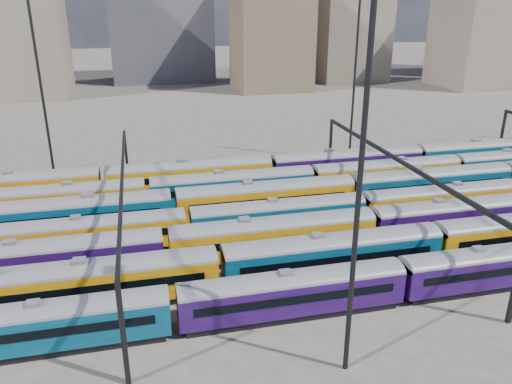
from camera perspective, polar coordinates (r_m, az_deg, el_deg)
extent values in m
plane|color=#443F3A|center=(57.05, 6.20, -4.47)|extent=(500.00, 500.00, 0.00)
cube|color=black|center=(42.02, -23.05, -15.92)|extent=(17.79, 2.31, 0.66)
cube|color=#043249|center=(41.07, -23.39, -14.02)|extent=(18.73, 2.72, 2.72)
cylinder|color=#4C4C51|center=(40.35, -23.67, -12.42)|extent=(18.73, 2.72, 2.72)
cube|color=black|center=(39.78, -23.76, -14.74)|extent=(16.48, 0.06, 0.70)
cube|color=black|center=(42.03, -23.16, -12.59)|extent=(16.48, 0.06, 0.70)
cube|color=slate|center=(39.98, -23.82, -11.55)|extent=(0.94, 0.84, 0.33)
cube|color=black|center=(42.62, 4.14, -13.47)|extent=(17.79, 2.31, 0.66)
cube|color=#1A0737|center=(41.69, 4.20, -11.56)|extent=(18.73, 2.72, 2.72)
cylinder|color=#4C4C51|center=(40.97, 4.25, -9.96)|extent=(18.73, 2.72, 2.72)
cube|color=black|center=(40.41, 4.81, -12.19)|extent=(16.48, 0.06, 0.70)
cube|color=black|center=(42.63, 3.66, -10.23)|extent=(16.48, 0.06, 0.70)
cube|color=slate|center=(40.61, 4.28, -9.08)|extent=(0.94, 0.84, 0.33)
cube|color=black|center=(51.13, 25.61, -9.38)|extent=(17.79, 2.31, 0.66)
cube|color=#1A0737|center=(50.36, 25.91, -7.72)|extent=(18.73, 2.72, 2.72)
cylinder|color=#4C4C51|center=(49.77, 26.16, -6.34)|extent=(18.73, 2.72, 2.72)
cube|color=black|center=(49.31, 26.95, -8.09)|extent=(16.48, 0.06, 0.70)
cube|color=black|center=(51.14, 25.03, -6.71)|extent=(16.48, 0.06, 0.70)
cube|color=slate|center=(49.47, 26.29, -5.59)|extent=(0.94, 0.84, 0.33)
cube|color=black|center=(45.57, -17.73, -11.98)|extent=(19.65, 2.55, 0.72)
cube|color=#AB6A06|center=(44.62, -17.99, -9.97)|extent=(20.69, 3.00, 3.00)
cylinder|color=#4C4C51|center=(43.89, -18.21, -8.28)|extent=(20.69, 3.00, 3.00)
cube|color=black|center=(43.13, -18.17, -10.57)|extent=(18.21, 0.06, 0.78)
cube|color=black|center=(45.76, -17.92, -8.62)|extent=(18.21, 0.06, 0.78)
cube|color=slate|center=(43.52, -18.33, -7.36)|extent=(1.03, 0.93, 0.36)
cube|color=black|center=(48.20, 8.64, -9.20)|extent=(19.65, 2.55, 0.72)
cube|color=#043249|center=(47.30, 8.76, -7.25)|extent=(20.69, 3.00, 3.00)
cylinder|color=#4C4C51|center=(46.61, 8.86, -5.62)|extent=(20.69, 3.00, 3.00)
cube|color=black|center=(45.90, 9.48, -7.71)|extent=(18.21, 0.06, 0.78)
cube|color=black|center=(48.38, 8.12, -6.05)|extent=(18.21, 0.06, 0.78)
cube|color=slate|center=(46.26, 8.91, -4.74)|extent=(1.03, 0.93, 0.36)
cube|color=black|center=(50.47, -22.36, -9.21)|extent=(19.63, 2.55, 0.72)
cube|color=#1A0737|center=(49.61, -22.65, -7.34)|extent=(20.67, 3.00, 3.00)
cylinder|color=#4C4C51|center=(48.96, -22.90, -5.79)|extent=(20.67, 3.00, 3.00)
cube|color=black|center=(48.12, -22.97, -7.80)|extent=(18.19, 0.06, 0.77)
cube|color=black|center=(50.79, -22.47, -6.19)|extent=(18.19, 0.06, 0.77)
cube|color=slate|center=(48.62, -23.03, -4.95)|extent=(1.03, 0.93, 0.36)
cube|color=black|center=(51.07, 1.97, -7.11)|extent=(19.63, 2.55, 0.72)
cube|color=#AB6A06|center=(50.22, 2.00, -5.24)|extent=(20.67, 3.00, 3.00)
cylinder|color=#4C4C51|center=(49.57, 2.02, -3.69)|extent=(20.67, 3.00, 3.00)
cube|color=black|center=(48.75, 2.47, -5.63)|extent=(18.19, 0.06, 0.77)
cube|color=black|center=(51.38, 1.56, -4.16)|extent=(18.19, 0.06, 0.77)
cube|color=slate|center=(49.25, 2.03, -2.84)|extent=(1.03, 0.93, 0.36)
cube|color=black|center=(59.78, 22.12, -4.39)|extent=(19.63, 2.55, 0.72)
cube|color=#1A0737|center=(59.05, 22.36, -2.75)|extent=(20.67, 3.00, 3.00)
cylinder|color=#4C4C51|center=(58.51, 22.56, -1.41)|extent=(20.67, 3.00, 3.00)
cube|color=black|center=(57.81, 23.25, -3.00)|extent=(18.19, 0.06, 0.77)
cube|color=black|center=(60.05, 21.60, -1.88)|extent=(18.19, 0.06, 0.77)
cube|color=slate|center=(58.23, 22.67, -0.68)|extent=(1.03, 0.93, 0.36)
cube|color=black|center=(54.39, -18.26, -6.43)|extent=(18.38, 2.38, 0.68)
cube|color=#AB6A06|center=(53.64, -18.47, -4.77)|extent=(19.35, 2.81, 2.81)
cylinder|color=#4C4C51|center=(53.07, -18.64, -3.41)|extent=(19.35, 2.81, 2.81)
cube|color=black|center=(52.21, -18.62, -5.10)|extent=(17.03, 0.06, 0.73)
cube|color=black|center=(54.79, -18.41, -3.82)|extent=(17.03, 0.06, 0.73)
cube|color=slate|center=(52.78, -18.73, -2.67)|extent=(0.97, 0.87, 0.34)
cube|color=black|center=(55.84, 2.55, -4.57)|extent=(18.38, 2.38, 0.68)
cube|color=#043249|center=(55.12, 2.58, -2.93)|extent=(19.35, 2.81, 2.81)
cylinder|color=#4C4C51|center=(54.56, 2.61, -1.58)|extent=(19.35, 2.81, 2.81)
cube|color=black|center=(53.73, 3.00, -3.20)|extent=(17.03, 0.06, 0.73)
cube|color=black|center=(56.24, 2.19, -2.05)|extent=(17.03, 0.06, 0.73)
cube|color=slate|center=(54.28, 2.62, -0.86)|extent=(0.97, 0.87, 0.34)
cube|color=black|center=(63.84, 20.08, -2.51)|extent=(18.38, 2.38, 0.68)
cube|color=#AB6A06|center=(63.20, 20.27, -1.06)|extent=(19.35, 2.81, 2.81)
cylinder|color=#4C4C51|center=(62.72, 20.43, 0.12)|extent=(19.35, 2.81, 2.81)
cube|color=black|center=(62.00, 21.01, -1.25)|extent=(17.03, 0.06, 0.73)
cube|color=black|center=(64.18, 19.63, -0.33)|extent=(17.03, 0.06, 0.73)
cube|color=slate|center=(62.47, 20.52, 0.76)|extent=(0.97, 0.87, 0.34)
cube|color=black|center=(59.11, -19.90, -4.35)|extent=(20.17, 2.62, 0.74)
cube|color=#043249|center=(58.36, -20.13, -2.65)|extent=(21.23, 3.08, 3.08)
cylinder|color=#4C4C51|center=(57.79, -20.32, -1.25)|extent=(21.23, 3.08, 3.08)
cube|color=black|center=(56.79, -20.33, -2.92)|extent=(18.69, 0.06, 0.80)
cube|color=black|center=(59.65, -20.03, -1.74)|extent=(18.69, 0.06, 0.80)
cube|color=slate|center=(57.50, -20.42, -0.49)|extent=(1.06, 0.96, 0.37)
cube|color=black|center=(60.18, 1.13, -2.56)|extent=(20.17, 2.62, 0.74)
cube|color=#AB6A06|center=(59.45, 1.14, -0.87)|extent=(21.23, 3.08, 3.08)
cylinder|color=#4C4C51|center=(58.89, 1.16, 0.52)|extent=(21.23, 3.08, 3.08)
cube|color=black|center=(57.91, 1.53, -1.09)|extent=(18.69, 0.06, 0.80)
cube|color=black|center=(60.72, 0.78, -0.01)|extent=(18.69, 0.06, 0.80)
cube|color=slate|center=(58.61, 1.16, 1.27)|extent=(1.06, 0.96, 0.37)
cube|color=black|center=(68.58, 19.09, -0.74)|extent=(20.17, 2.62, 0.74)
cube|color=#043249|center=(67.94, 19.28, 0.76)|extent=(21.23, 3.08, 3.08)
cylinder|color=#4C4C51|center=(67.45, 19.44, 1.99)|extent=(21.23, 3.08, 3.08)
cube|color=black|center=(66.60, 20.02, 0.60)|extent=(18.69, 0.06, 0.80)
cube|color=black|center=(69.05, 18.65, 1.48)|extent=(18.69, 0.06, 0.80)
cube|color=slate|center=(67.21, 19.52, 2.65)|extent=(1.06, 0.96, 0.37)
cube|color=black|center=(64.02, -21.65, -2.64)|extent=(19.59, 2.54, 0.72)
cube|color=#AB6A06|center=(63.34, -21.87, -1.10)|extent=(20.62, 2.99, 2.99)
cylinder|color=#4C4C51|center=(62.84, -22.05, 0.16)|extent=(20.62, 2.99, 2.99)
cube|color=black|center=(61.82, -22.09, -1.31)|extent=(18.15, 0.06, 0.77)
cube|color=black|center=(64.62, -21.74, -0.32)|extent=(18.15, 0.06, 0.77)
cube|color=slate|center=(62.58, -22.15, 0.84)|extent=(1.03, 0.93, 0.36)
cube|color=black|center=(64.08, -2.63, -1.08)|extent=(19.59, 2.54, 0.72)
cube|color=#043249|center=(63.41, -2.65, 0.48)|extent=(20.62, 2.99, 2.99)
cylinder|color=#4C4C51|center=(62.90, -2.68, 1.75)|extent=(20.62, 2.99, 2.99)
cube|color=black|center=(61.89, -2.40, 0.31)|extent=(18.15, 0.06, 0.77)
cube|color=black|center=(64.68, -2.91, 1.23)|extent=(18.15, 0.06, 0.77)
cube|color=slate|center=(62.64, -2.69, 2.44)|extent=(1.03, 0.93, 0.36)
cube|color=black|center=(70.82, 14.49, 0.44)|extent=(19.59, 2.54, 0.72)
cube|color=#AB6A06|center=(70.21, 14.62, 1.86)|extent=(20.62, 2.99, 2.99)
cylinder|color=#4C4C51|center=(69.75, 14.74, 3.02)|extent=(20.62, 2.99, 2.99)
cube|color=black|center=(68.84, 15.22, 1.74)|extent=(18.15, 0.06, 0.77)
cube|color=black|center=(71.37, 14.10, 2.52)|extent=(18.15, 0.06, 0.77)
cube|color=slate|center=(69.52, 14.80, 3.64)|extent=(1.03, 0.93, 0.36)
cube|color=black|center=(69.80, -26.12, -1.39)|extent=(20.80, 2.70, 0.77)
cube|color=#AB6A06|center=(69.15, -26.37, 0.12)|extent=(21.89, 3.17, 3.17)
cylinder|color=#4C4C51|center=(68.66, -26.58, 1.36)|extent=(21.89, 3.17, 3.17)
cube|color=black|center=(67.55, -26.69, -0.05)|extent=(19.27, 0.06, 0.82)
cube|color=black|center=(70.50, -26.17, 0.86)|extent=(19.27, 0.06, 0.82)
cube|color=slate|center=(68.41, -26.70, 2.02)|extent=(1.09, 0.99, 0.38)
cube|color=black|center=(68.06, -7.45, 0.13)|extent=(20.80, 2.70, 0.77)
cube|color=#AB6A06|center=(67.39, -7.53, 1.70)|extent=(21.89, 3.17, 3.17)
cylinder|color=#4C4C51|center=(66.89, -7.59, 2.98)|extent=(21.89, 3.17, 3.17)
cube|color=black|center=(65.76, -7.39, 1.56)|extent=(19.27, 0.06, 0.82)
cube|color=black|center=(68.79, -7.69, 2.43)|extent=(19.27, 0.06, 0.82)
cube|color=slate|center=(66.64, -7.63, 3.67)|extent=(1.09, 0.99, 0.38)
cube|color=black|center=(73.52, 10.24, 1.57)|extent=(20.80, 2.70, 0.77)
cube|color=#1A0737|center=(72.90, 10.34, 3.03)|extent=(21.89, 3.17, 3.17)
cylinder|color=#4C4C51|center=(72.44, 10.42, 4.22)|extent=(21.89, 3.17, 3.17)
cube|color=black|center=(71.39, 10.86, 2.93)|extent=(19.27, 0.06, 0.82)
cube|color=black|center=(74.19, 9.87, 3.68)|extent=(19.27, 0.06, 0.82)
cube|color=slate|center=(72.21, 10.46, 4.86)|extent=(1.09, 0.99, 0.38)
cube|color=black|center=(84.80, 24.37, 2.61)|extent=(20.80, 2.70, 0.77)
cube|color=#043249|center=(84.26, 24.57, 3.88)|extent=(21.89, 3.17, 3.17)
cylinder|color=#4C4C51|center=(83.86, 24.73, 4.92)|extent=(21.89, 3.17, 3.17)
cube|color=black|center=(82.96, 25.26, 3.80)|extent=(19.27, 0.06, 0.82)
cube|color=black|center=(85.38, 23.97, 4.45)|extent=(19.27, 0.06, 0.82)
cube|color=slate|center=(83.66, 24.82, 5.47)|extent=(1.09, 0.99, 0.38)
cube|color=black|center=(35.05, -14.95, -15.44)|extent=(0.35, 0.35, 8.00)
cube|color=black|center=(71.42, -14.56, 3.70)|extent=(0.35, 0.35, 8.00)
cube|color=black|center=(51.23, -15.07, 1.32)|extent=(0.30, 40.00, 0.45)
cube|color=black|center=(76.60, 8.50, 5.30)|extent=(0.35, 0.35, 8.00)
cube|color=black|center=(58.23, 15.86, 3.60)|extent=(0.30, 40.00, 0.45)
cube|color=black|center=(91.83, 26.30, 5.97)|extent=(0.35, 0.35, 8.00)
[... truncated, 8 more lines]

